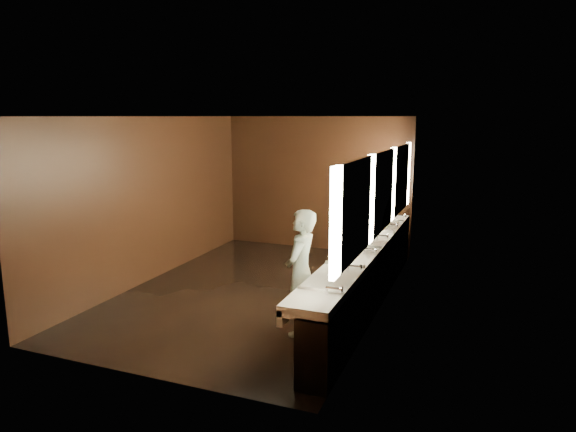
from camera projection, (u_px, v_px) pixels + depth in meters
The scene contains 10 objects.
floor at pixel (258, 291), 8.37m from camera, with size 6.00×6.00×0.00m, color black.
ceiling at pixel (256, 116), 7.83m from camera, with size 4.00×6.00×0.02m, color #2D2D2B.
wall_back at pixel (317, 184), 10.84m from camera, with size 4.00×0.02×2.80m, color black.
wall_front at pixel (137, 253), 5.35m from camera, with size 4.00×0.02×2.80m, color black.
wall_left at pixel (151, 199), 8.81m from camera, with size 0.02×6.00×2.80m, color black.
wall_right at pixel (383, 215), 7.38m from camera, with size 0.02×6.00×2.80m, color black.
sink_counter at pixel (367, 274), 7.63m from camera, with size 0.55×5.40×1.01m.
mirror_band at pixel (383, 191), 7.32m from camera, with size 0.06×5.03×1.15m.
person at pixel (301, 273), 6.59m from camera, with size 0.60×0.40×1.65m, color #7CB1B9.
trash_bin at pixel (343, 296), 7.26m from camera, with size 0.38×0.38×0.59m, color black.
Camera 1 is at (3.35, -7.25, 2.80)m, focal length 32.00 mm.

